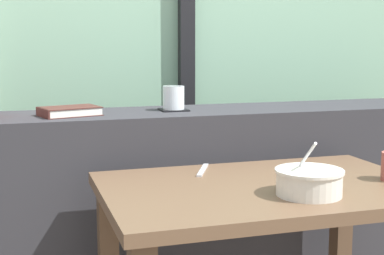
{
  "coord_description": "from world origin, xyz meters",
  "views": [
    {
      "loc": [
        -0.59,
        -1.47,
        1.1
      ],
      "look_at": [
        -0.01,
        0.41,
        0.8
      ],
      "focal_mm": 52.99,
      "sensor_mm": 36.0,
      "label": 1
    }
  ],
  "objects_px": {
    "breakfast_table": "(265,226)",
    "fork_utensil": "(203,170)",
    "coaster_square": "(174,110)",
    "juice_glass": "(174,98)",
    "soup_bowl": "(309,182)",
    "closed_book": "(69,111)"
  },
  "relations": [
    {
      "from": "breakfast_table",
      "to": "coaster_square",
      "type": "xyz_separation_m",
      "value": [
        -0.12,
        0.56,
        0.28
      ]
    },
    {
      "from": "breakfast_table",
      "to": "fork_utensil",
      "type": "distance_m",
      "value": 0.28
    },
    {
      "from": "breakfast_table",
      "to": "juice_glass",
      "type": "relative_size",
      "value": 10.9
    },
    {
      "from": "fork_utensil",
      "to": "closed_book",
      "type": "bearing_deg",
      "value": 168.02
    },
    {
      "from": "breakfast_table",
      "to": "fork_utensil",
      "type": "height_order",
      "value": "fork_utensil"
    },
    {
      "from": "breakfast_table",
      "to": "coaster_square",
      "type": "relative_size",
      "value": 9.47
    },
    {
      "from": "juice_glass",
      "to": "breakfast_table",
      "type": "bearing_deg",
      "value": -77.51
    },
    {
      "from": "juice_glass",
      "to": "fork_utensil",
      "type": "bearing_deg",
      "value": -89.48
    },
    {
      "from": "closed_book",
      "to": "juice_glass",
      "type": "bearing_deg",
      "value": 5.3
    },
    {
      "from": "juice_glass",
      "to": "soup_bowl",
      "type": "distance_m",
      "value": 0.74
    },
    {
      "from": "coaster_square",
      "to": "closed_book",
      "type": "height_order",
      "value": "closed_book"
    },
    {
      "from": "juice_glass",
      "to": "closed_book",
      "type": "distance_m",
      "value": 0.39
    },
    {
      "from": "closed_book",
      "to": "coaster_square",
      "type": "bearing_deg",
      "value": 5.3
    },
    {
      "from": "coaster_square",
      "to": "juice_glass",
      "type": "relative_size",
      "value": 1.15
    },
    {
      "from": "breakfast_table",
      "to": "juice_glass",
      "type": "bearing_deg",
      "value": 102.49
    },
    {
      "from": "breakfast_table",
      "to": "closed_book",
      "type": "xyz_separation_m",
      "value": [
        -0.51,
        0.52,
        0.3
      ]
    },
    {
      "from": "coaster_square",
      "to": "fork_utensil",
      "type": "bearing_deg",
      "value": -89.48
    },
    {
      "from": "juice_glass",
      "to": "fork_utensil",
      "type": "xyz_separation_m",
      "value": [
        0.0,
        -0.34,
        -0.2
      ]
    },
    {
      "from": "coaster_square",
      "to": "soup_bowl",
      "type": "relative_size",
      "value": 0.54
    },
    {
      "from": "coaster_square",
      "to": "fork_utensil",
      "type": "relative_size",
      "value": 0.59
    },
    {
      "from": "breakfast_table",
      "to": "fork_utensil",
      "type": "bearing_deg",
      "value": 118.87
    },
    {
      "from": "breakfast_table",
      "to": "soup_bowl",
      "type": "distance_m",
      "value": 0.22
    }
  ]
}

